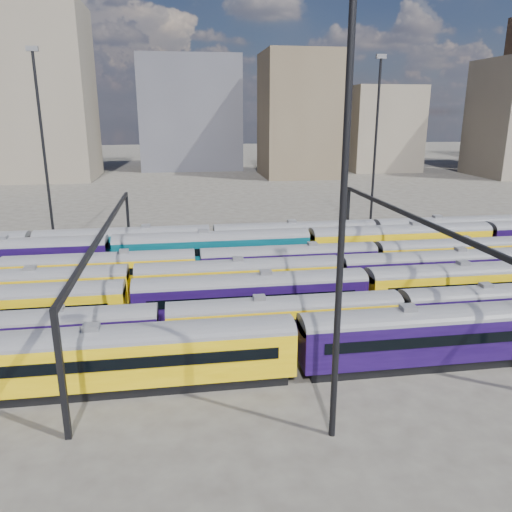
{
  "coord_description": "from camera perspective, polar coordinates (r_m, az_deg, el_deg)",
  "views": [
    {
      "loc": [
        -13.1,
        -45.88,
        17.99
      ],
      "look_at": [
        -5.27,
        5.25,
        3.0
      ],
      "focal_mm": 35.0,
      "sensor_mm": 36.0,
      "label": 1
    }
  ],
  "objects": [
    {
      "name": "ground",
      "position": [
        50.99,
        6.79,
        -4.62
      ],
      "size": [
        500.0,
        500.0,
        0.0
      ],
      "primitive_type": "plane",
      "color": "#3C3733",
      "rests_on": "ground"
    },
    {
      "name": "rake_0",
      "position": [
        35.24,
        4.65,
        -9.43
      ],
      "size": [
        129.73,
        3.16,
        5.33
      ],
      "color": "black",
      "rests_on": "ground"
    },
    {
      "name": "rake_1",
      "position": [
        39.87,
        3.35,
        -6.77
      ],
      "size": [
        95.6,
        2.8,
        4.71
      ],
      "color": "black",
      "rests_on": "ground"
    },
    {
      "name": "rake_2",
      "position": [
        46.61,
        12.41,
        -3.36
      ],
      "size": [
        125.81,
        3.07,
        5.17
      ],
      "color": "black",
      "rests_on": "ground"
    },
    {
      "name": "rake_3",
      "position": [
        50.8,
        9.48,
        -1.67
      ],
      "size": [
        121.62,
        2.97,
        4.99
      ],
      "color": "black",
      "rests_on": "ground"
    },
    {
      "name": "rake_4",
      "position": [
        53.19,
        -6.68,
        -0.83
      ],
      "size": [
        118.06,
        2.88,
        4.84
      ],
      "color": "black",
      "rests_on": "ground"
    },
    {
      "name": "rake_5",
      "position": [
        63.61,
        16.13,
        1.86
      ],
      "size": [
        160.28,
        3.35,
        5.65
      ],
      "color": "black",
      "rests_on": "ground"
    },
    {
      "name": "rake_6",
      "position": [
        62.86,
        -5.1,
        2.08
      ],
      "size": [
        127.85,
        3.12,
        5.25
      ],
      "color": "black",
      "rests_on": "ground"
    },
    {
      "name": "gantry_1",
      "position": [
        47.73,
        -16.77,
        1.89
      ],
      "size": [
        0.35,
        40.35,
        8.03
      ],
      "color": "black",
      "rests_on": "ground"
    },
    {
      "name": "gantry_2",
      "position": [
        52.57,
        17.62,
        3.09
      ],
      "size": [
        0.35,
        40.35,
        8.03
      ],
      "color": "black",
      "rests_on": "ground"
    },
    {
      "name": "mast_1",
      "position": [
        70.07,
        -23.15,
        11.61
      ],
      "size": [
        1.4,
        0.5,
        25.6
      ],
      "color": "black",
      "rests_on": "ground"
    },
    {
      "name": "mast_2",
      "position": [
        25.53,
        9.98,
        6.86
      ],
      "size": [
        1.4,
        0.5,
        25.6
      ],
      "color": "black",
      "rests_on": "ground"
    },
    {
      "name": "mast_3",
      "position": [
        75.42,
        13.52,
        12.67
      ],
      "size": [
        1.4,
        0.5,
        25.6
      ],
      "color": "black",
      "rests_on": "ground"
    }
  ]
}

